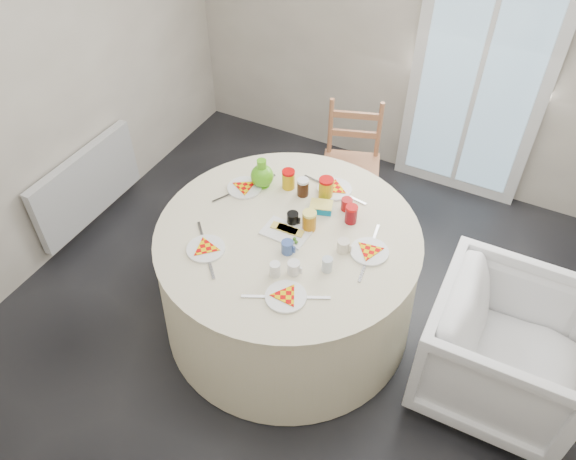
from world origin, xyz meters
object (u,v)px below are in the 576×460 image
at_px(green_pitcher, 262,173).
at_px(radiator, 87,186).
at_px(wooden_chair, 351,166).
at_px(table, 288,279).
at_px(armchair, 505,350).

bearing_deg(green_pitcher, radiator, -173.91).
xyz_separation_m(wooden_chair, green_pitcher, (-0.29, -0.81, 0.40)).
distance_m(wooden_chair, green_pitcher, 0.95).
distance_m(table, wooden_chair, 1.13).
xyz_separation_m(radiator, green_pitcher, (1.40, 0.19, 0.49)).
height_order(armchair, green_pitcher, green_pitcher).
xyz_separation_m(radiator, wooden_chair, (1.69, 1.00, 0.09)).
relative_size(wooden_chair, green_pitcher, 4.98).
distance_m(armchair, green_pitcher, 1.74).
bearing_deg(table, wooden_chair, 92.80).
relative_size(radiator, green_pitcher, 5.32).
bearing_deg(armchair, radiator, 88.58).
xyz_separation_m(table, wooden_chair, (-0.05, 1.12, 0.09)).
height_order(radiator, armchair, armchair).
bearing_deg(table, armchair, 3.41).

